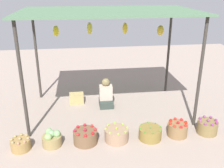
# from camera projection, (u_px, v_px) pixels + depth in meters

# --- Properties ---
(ground_plane) EXTENTS (14.00, 14.00, 0.00)m
(ground_plane) POSITION_uv_depth(u_px,v_px,m) (109.00, 109.00, 6.79)
(ground_plane) COLOR gray
(market_stall_structure) EXTENTS (4.07, 2.37, 2.54)m
(market_stall_structure) POSITION_uv_depth(u_px,v_px,m) (109.00, 18.00, 5.92)
(market_stall_structure) COLOR #38332D
(market_stall_structure) RESTS_ON ground
(vendor_person) EXTENTS (0.36, 0.44, 0.78)m
(vendor_person) POSITION_uv_depth(u_px,v_px,m) (106.00, 96.00, 6.89)
(vendor_person) COLOR #333E39
(vendor_person) RESTS_ON ground
(basket_potatoes) EXTENTS (0.39, 0.39, 0.27)m
(basket_potatoes) POSITION_uv_depth(u_px,v_px,m) (21.00, 144.00, 5.12)
(basket_potatoes) COLOR olive
(basket_potatoes) RESTS_ON ground
(basket_cabbages) EXTENTS (0.40, 0.40, 0.35)m
(basket_cabbages) POSITION_uv_depth(u_px,v_px,m) (52.00, 139.00, 5.24)
(basket_cabbages) COLOR #937E4D
(basket_cabbages) RESTS_ON ground
(basket_red_apples) EXTENTS (0.50, 0.50, 0.34)m
(basket_red_apples) POSITION_uv_depth(u_px,v_px,m) (85.00, 136.00, 5.33)
(basket_red_apples) COLOR brown
(basket_red_apples) RESTS_ON ground
(basket_limes) EXTENTS (0.51, 0.51, 0.31)m
(basket_limes) POSITION_uv_depth(u_px,v_px,m) (116.00, 134.00, 5.42)
(basket_limes) COLOR #9D7B5F
(basket_limes) RESTS_ON ground
(basket_green_chilies) EXTENTS (0.49, 0.49, 0.29)m
(basket_green_chilies) POSITION_uv_depth(u_px,v_px,m) (150.00, 133.00, 5.48)
(basket_green_chilies) COLOR olive
(basket_green_chilies) RESTS_ON ground
(basket_red_tomatoes) EXTENTS (0.43, 0.43, 0.35)m
(basket_red_tomatoes) POSITION_uv_depth(u_px,v_px,m) (177.00, 129.00, 5.59)
(basket_red_tomatoes) COLOR olive
(basket_red_tomatoes) RESTS_ON ground
(basket_purple_onions) EXTENTS (0.44, 0.44, 0.35)m
(basket_purple_onions) POSITION_uv_depth(u_px,v_px,m) (207.00, 127.00, 5.67)
(basket_purple_onions) COLOR olive
(basket_purple_onions) RESTS_ON ground
(wooden_crate_near_vendor) EXTENTS (0.39, 0.30, 0.26)m
(wooden_crate_near_vendor) POSITION_uv_depth(u_px,v_px,m) (77.00, 98.00, 7.13)
(wooden_crate_near_vendor) COLOR tan
(wooden_crate_near_vendor) RESTS_ON ground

